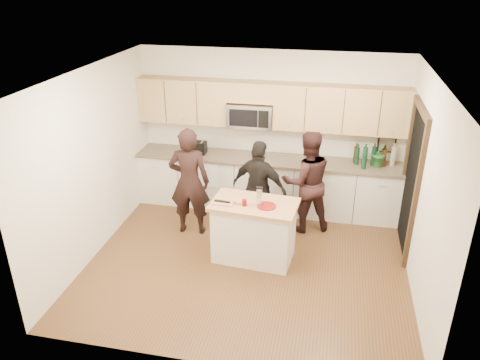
% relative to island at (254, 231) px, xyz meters
% --- Properties ---
extents(floor, '(4.50, 4.50, 0.00)m').
position_rel_island_xyz_m(floor, '(-0.07, -0.10, -0.45)').
color(floor, brown).
rests_on(floor, ground).
extents(room_shell, '(4.52, 4.02, 2.71)m').
position_rel_island_xyz_m(room_shell, '(-0.07, -0.10, 1.28)').
color(room_shell, beige).
rests_on(room_shell, ground).
extents(back_cabinetry, '(4.50, 0.66, 0.94)m').
position_rel_island_xyz_m(back_cabinetry, '(-0.07, 1.59, 0.02)').
color(back_cabinetry, silver).
rests_on(back_cabinetry, ground).
extents(upper_cabinetry, '(4.50, 0.33, 0.75)m').
position_rel_island_xyz_m(upper_cabinetry, '(-0.04, 1.73, 1.39)').
color(upper_cabinetry, tan).
rests_on(upper_cabinetry, ground).
extents(microwave, '(0.76, 0.41, 0.40)m').
position_rel_island_xyz_m(microwave, '(-0.38, 1.70, 1.20)').
color(microwave, silver).
rests_on(microwave, ground).
extents(doorway, '(0.06, 1.25, 2.20)m').
position_rel_island_xyz_m(doorway, '(2.16, 0.80, 0.70)').
color(doorway, black).
rests_on(doorway, ground).
extents(framed_picture, '(0.30, 0.03, 0.38)m').
position_rel_island_xyz_m(framed_picture, '(1.88, 1.88, 0.83)').
color(framed_picture, black).
rests_on(framed_picture, ground).
extents(dish_towel, '(0.34, 0.60, 0.48)m').
position_rel_island_xyz_m(dish_towel, '(-1.02, 1.40, 0.35)').
color(dish_towel, white).
rests_on(dish_towel, ground).
extents(island, '(1.26, 0.80, 0.90)m').
position_rel_island_xyz_m(island, '(0.00, 0.00, 0.00)').
color(island, silver).
rests_on(island, ground).
extents(red_plate, '(0.26, 0.26, 0.02)m').
position_rel_island_xyz_m(red_plate, '(0.18, -0.07, 0.45)').
color(red_plate, maroon).
rests_on(red_plate, island).
extents(box_grater, '(0.08, 0.06, 0.26)m').
position_rel_island_xyz_m(box_grater, '(0.08, -0.05, 0.60)').
color(box_grater, silver).
rests_on(box_grater, red_plate).
extents(drink_glass, '(0.07, 0.07, 0.09)m').
position_rel_island_xyz_m(drink_glass, '(-0.12, -0.10, 0.49)').
color(drink_glass, '#690B0B').
rests_on(drink_glass, island).
extents(cutting_board, '(0.30, 0.21, 0.02)m').
position_rel_island_xyz_m(cutting_board, '(-0.42, -0.09, 0.46)').
color(cutting_board, tan).
rests_on(cutting_board, island).
extents(tongs, '(0.23, 0.05, 0.02)m').
position_rel_island_xyz_m(tongs, '(-0.44, -0.10, 0.48)').
color(tongs, black).
rests_on(tongs, cutting_board).
extents(knife, '(0.21, 0.04, 0.01)m').
position_rel_island_xyz_m(knife, '(-0.23, -0.09, 0.47)').
color(knife, silver).
rests_on(knife, cutting_board).
extents(toaster, '(0.27, 0.20, 0.22)m').
position_rel_island_xyz_m(toaster, '(-1.27, 1.57, 0.59)').
color(toaster, black).
rests_on(toaster, back_cabinetry).
extents(bottle_cluster, '(0.66, 0.31, 0.42)m').
position_rel_island_xyz_m(bottle_cluster, '(1.64, 1.61, 0.67)').
color(bottle_cluster, '#11331C').
rests_on(bottle_cluster, back_cabinetry).
extents(orchid, '(0.33, 0.33, 0.47)m').
position_rel_island_xyz_m(orchid, '(1.77, 1.62, 0.72)').
color(orchid, '#29662D').
rests_on(orchid, back_cabinetry).
extents(woman_left, '(0.67, 0.48, 1.74)m').
position_rel_island_xyz_m(woman_left, '(-1.12, 0.55, 0.42)').
color(woman_left, black).
rests_on(woman_left, ground).
extents(woman_center, '(0.98, 0.87, 1.67)m').
position_rel_island_xyz_m(woman_center, '(0.65, 1.01, 0.38)').
color(woman_center, black).
rests_on(woman_center, ground).
extents(woman_right, '(0.97, 0.61, 1.54)m').
position_rel_island_xyz_m(woman_right, '(-0.06, 0.74, 0.32)').
color(woman_right, black).
rests_on(woman_right, ground).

